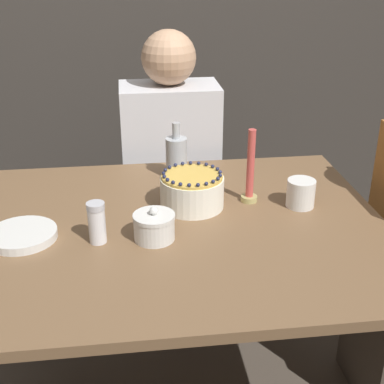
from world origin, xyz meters
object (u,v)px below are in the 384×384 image
object	(u,v)px
cake	(192,191)
bottle	(176,157)
sugar_bowl	(154,226)
sugar_shaker	(97,222)
candle	(250,174)
person_man_blue_shirt	(171,194)

from	to	relation	value
cake	bottle	world-z (taller)	bottle
sugar_bowl	bottle	size ratio (longest dim) A/B	0.59
sugar_bowl	sugar_shaker	size ratio (longest dim) A/B	0.98
candle	bottle	world-z (taller)	candle
sugar_bowl	person_man_blue_shirt	distance (m)	0.83
cake	bottle	bearing A→B (deg)	95.92
bottle	sugar_shaker	bearing A→B (deg)	-121.57
sugar_bowl	candle	bearing A→B (deg)	32.88
sugar_bowl	sugar_shaker	distance (m)	0.16
candle	bottle	bearing A→B (deg)	133.31
bottle	cake	bearing A→B (deg)	-84.08
cake	candle	xyz separation A→B (m)	(0.19, 0.01, 0.04)
bottle	person_man_blue_shirt	world-z (taller)	person_man_blue_shirt
cake	sugar_bowl	size ratio (longest dim) A/B	1.69
sugar_shaker	bottle	bearing A→B (deg)	58.43
bottle	candle	bearing A→B (deg)	-46.69
person_man_blue_shirt	bottle	bearing A→B (deg)	88.70
sugar_bowl	sugar_shaker	bearing A→B (deg)	178.84
cake	person_man_blue_shirt	world-z (taller)	person_man_blue_shirt
cake	sugar_shaker	distance (m)	0.35
sugar_shaker	sugar_bowl	bearing A→B (deg)	-1.16
bottle	person_man_blue_shirt	size ratio (longest dim) A/B	0.16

